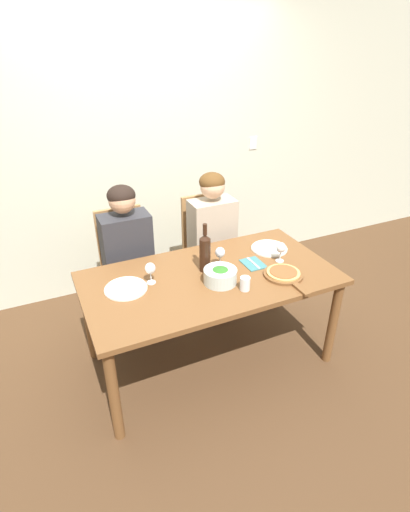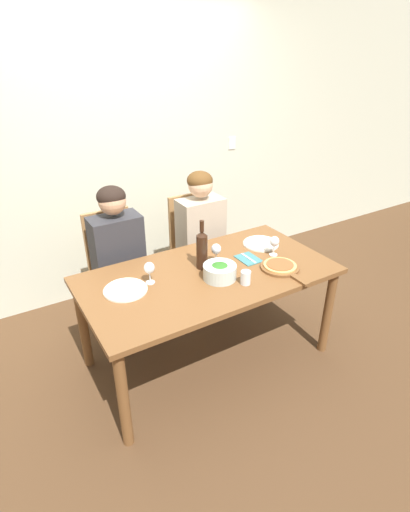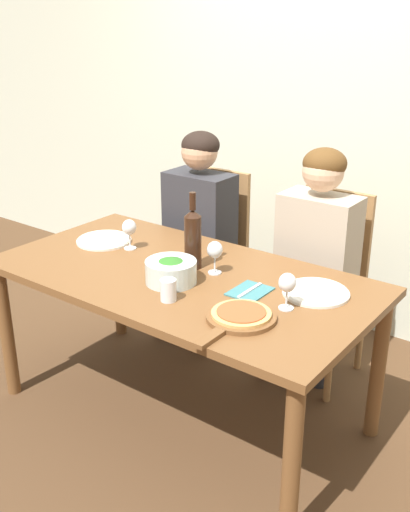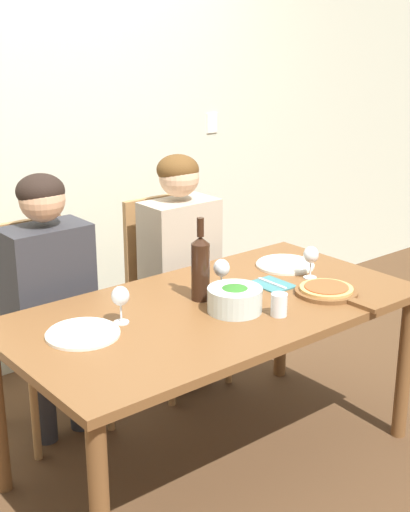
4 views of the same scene
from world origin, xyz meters
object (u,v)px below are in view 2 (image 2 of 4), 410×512
object	(u,v)px
water_tumbler	(246,278)
broccoli_bowl	(220,272)
chair_right	(195,247)
wine_glass_left	(149,269)
chair_left	(116,268)
wine_bottle	(202,249)
wine_glass_centre	(216,250)
dinner_plate_left	(125,290)
wine_glass_right	(274,242)
person_man	(202,229)
pizza_on_board	(281,267)
dinner_plate_right	(261,243)
fork_on_napkin	(248,259)
person_woman	(118,249)

from	to	relation	value
water_tumbler	broccoli_bowl	bearing A→B (deg)	126.28
chair_right	wine_glass_left	xyz separation A→B (m)	(-0.73, -0.68, 0.32)
chair_left	wine_glass_left	xyz separation A→B (m)	(0.01, -0.68, 0.32)
wine_bottle	wine_glass_centre	size ratio (longest dim) A/B	2.35
dinner_plate_left	wine_glass_right	size ratio (longest dim) A/B	1.84
chair_left	chair_right	bearing A→B (deg)	0.00
person_man	dinner_plate_left	world-z (taller)	person_man
dinner_plate_left	pizza_on_board	size ratio (longest dim) A/B	0.68
chair_right	wine_bottle	world-z (taller)	wine_bottle
dinner_plate_right	wine_glass_centre	xyz separation A→B (m)	(-0.46, -0.07, 0.10)
person_man	pizza_on_board	distance (m)	0.87
dinner_plate_left	water_tumbler	world-z (taller)	water_tumbler
person_man	wine_glass_right	bearing A→B (deg)	-72.47
wine_bottle	dinner_plate_right	world-z (taller)	wine_bottle
pizza_on_board	wine_glass_centre	bearing A→B (deg)	137.88
wine_glass_left	water_tumbler	distance (m)	0.62
chair_left	wine_bottle	xyz separation A→B (m)	(0.40, -0.68, 0.36)
chair_left	person_man	world-z (taller)	person_man
person_man	fork_on_napkin	size ratio (longest dim) A/B	6.83
wine_glass_left	dinner_plate_right	bearing A→B (deg)	4.54
wine_glass_centre	pizza_on_board	bearing A→B (deg)	-42.12
broccoli_bowl	wine_glass_left	world-z (taller)	wine_glass_left
wine_glass_left	broccoli_bowl	bearing A→B (deg)	-24.02
wine_glass_right	wine_glass_centre	world-z (taller)	same
dinner_plate_left	wine_glass_centre	xyz separation A→B (m)	(0.69, 0.01, 0.10)
wine_bottle	wine_glass_centre	xyz separation A→B (m)	(0.12, 0.00, -0.04)
chair_right	wine_glass_left	world-z (taller)	chair_right
fork_on_napkin	person_man	bearing A→B (deg)	91.56
pizza_on_board	water_tumbler	distance (m)	0.33
person_man	wine_glass_left	distance (m)	0.93
wine_bottle	dinner_plate_left	bearing A→B (deg)	-179.17
person_woman	fork_on_napkin	xyz separation A→B (m)	(0.76, -0.63, -0.00)
wine_bottle	water_tumbler	xyz separation A→B (m)	(0.13, -0.33, -0.10)
chair_left	water_tumbler	distance (m)	1.17
chair_left	person_man	size ratio (longest dim) A/B	0.80
chair_left	fork_on_napkin	distance (m)	1.09
pizza_on_board	wine_glass_centre	size ratio (longest dim) A/B	2.71
wine_glass_centre	broccoli_bowl	bearing A→B (deg)	-116.02
wine_bottle	wine_glass_left	distance (m)	0.40
water_tumbler	person_woman	bearing A→B (deg)	120.89
chair_right	fork_on_napkin	xyz separation A→B (m)	(0.02, -0.75, 0.22)
pizza_on_board	fork_on_napkin	xyz separation A→B (m)	(-0.10, 0.23, -0.01)
broccoli_bowl	wine_bottle	bearing A→B (deg)	97.70
person_man	dinner_plate_right	distance (m)	0.55
broccoli_bowl	wine_glass_centre	xyz separation A→B (m)	(0.09, 0.19, 0.05)
dinner_plate_left	dinner_plate_right	xyz separation A→B (m)	(1.15, 0.09, 0.00)
dinner_plate_right	wine_glass_centre	world-z (taller)	wine_glass_centre
dinner_plate_right	wine_glass_right	xyz separation A→B (m)	(-0.03, -0.19, 0.10)
person_man	pizza_on_board	bearing A→B (deg)	-82.00
person_woman	dinner_plate_left	size ratio (longest dim) A/B	4.43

